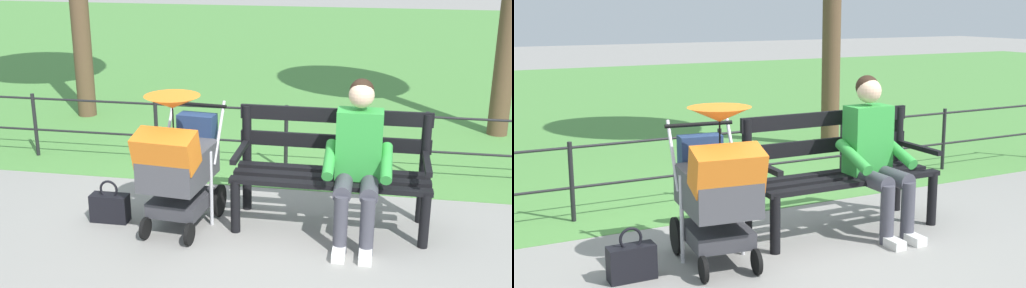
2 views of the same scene
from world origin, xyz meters
The scene contains 7 objects.
ground_plane centered at (0.00, 0.00, 0.00)m, with size 60.00×60.00×0.00m, color gray.
grass_lawn centered at (0.00, -8.80, 0.00)m, with size 40.00×16.00×0.01m, color #518E42.
park_bench centered at (-0.54, -0.12, 0.53)m, with size 1.60×0.61×0.96m.
person_on_bench centered at (-0.76, 0.11, 0.68)m, with size 0.53×0.74×1.28m.
stroller centered at (0.67, 0.20, 0.59)m, with size 0.59×0.93×1.15m.
handbag centered at (1.30, 0.18, 0.13)m, with size 0.32×0.14×0.37m.
park_fence centered at (-0.29, -1.29, 0.42)m, with size 8.29×0.04×0.70m.
Camera 1 is at (-0.85, 5.00, 2.36)m, focal length 45.98 mm.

